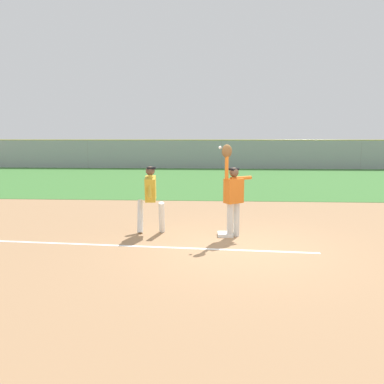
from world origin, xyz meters
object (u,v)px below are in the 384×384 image
baseball (220,148)px  parked_car_red (180,157)px  parked_car_blue (237,158)px  parked_car_white (310,158)px  first_base (225,234)px  runner (151,195)px  fielder (233,192)px

baseball → parked_car_red: (-3.11, 24.11, -1.53)m
baseball → parked_car_blue: 24.26m
parked_car_white → baseball: bearing=-105.1°
baseball → parked_car_blue: (1.86, 24.14, -1.53)m
parked_car_white → parked_car_blue: bearing=-179.3°
first_base → parked_car_red: (-3.27, 24.03, 0.63)m
runner → parked_car_red: bearing=87.6°
fielder → parked_car_red: (-3.44, 24.09, -0.45)m
parked_car_blue → parked_car_white: size_ratio=1.01×
first_base → parked_car_blue: 24.13m
baseball → parked_car_blue: baseball is taller
first_base → baseball: bearing=-151.7°
parked_car_red → first_base: bearing=-77.8°
fielder → parked_car_white: fielder is taller
parked_car_red → parked_car_blue: same height
fielder → parked_car_blue: 24.18m
runner → parked_car_red: 23.88m
parked_car_red → parked_car_white: same height
baseball → parked_car_red: baseball is taller
first_base → parked_car_white: size_ratio=0.08×
first_base → parked_car_red: bearing=97.7°
first_base → parked_car_red: 24.25m
fielder → runner: fielder is taller
baseball → parked_car_white: bearing=71.2°
parked_car_white → parked_car_red: bearing=-177.8°
parked_car_blue → baseball: bearing=-100.1°
first_base → parked_car_red: size_ratio=0.08×
baseball → parked_car_white: (8.10, 23.81, -1.53)m
fielder → baseball: fielder is taller
runner → first_base: bearing=-11.3°
fielder → runner: bearing=48.6°
fielder → parked_car_blue: fielder is taller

